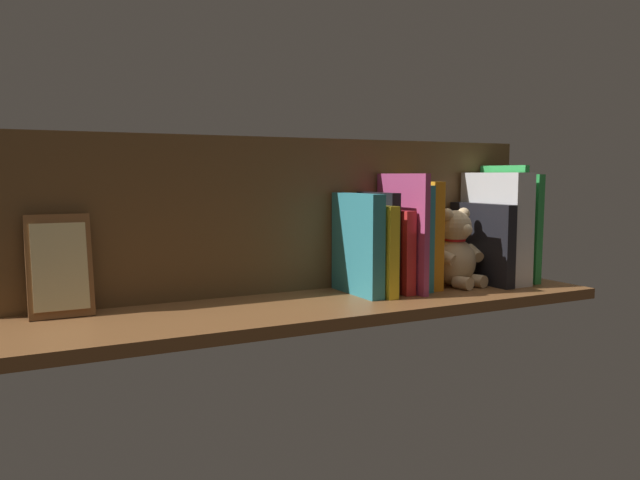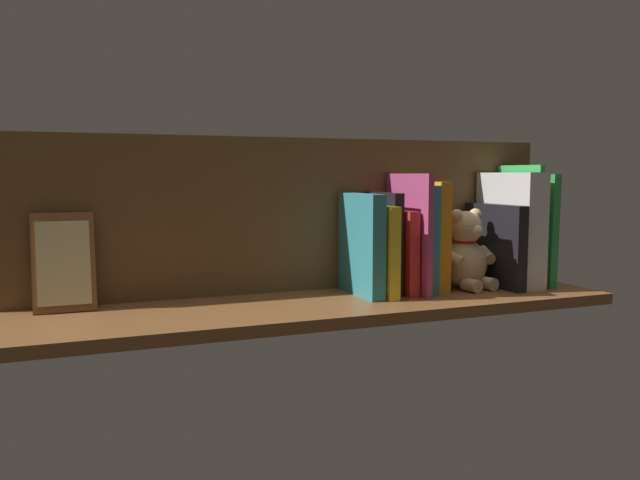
# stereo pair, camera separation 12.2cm
# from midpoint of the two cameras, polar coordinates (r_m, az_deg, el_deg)

# --- Properties ---
(ground_plane) EXTENTS (1.18, 0.30, 0.02)m
(ground_plane) POSITION_cam_midpoint_polar(r_m,az_deg,el_deg) (1.24, -2.83, -5.97)
(ground_plane) COLOR brown
(shelf_back_panel) EXTENTS (1.18, 0.02, 0.32)m
(shelf_back_panel) POSITION_cam_midpoint_polar(r_m,az_deg,el_deg) (1.33, -5.12, 2.22)
(shelf_back_panel) COLOR brown
(shelf_back_panel) RESTS_ON ground_plane
(book_0) EXTENTS (0.02, 0.17, 0.24)m
(book_0) POSITION_cam_midpoint_polar(r_m,az_deg,el_deg) (1.53, 14.57, 1.11)
(book_0) COLOR green
(book_0) RESTS_ON ground_plane
(book_1) EXTENTS (0.02, 0.15, 0.26)m
(book_1) POSITION_cam_midpoint_polar(r_m,az_deg,el_deg) (1.53, 13.68, 1.50)
(book_1) COLOR green
(book_1) RESTS_ON ground_plane
(dictionary_thick_white) EXTENTS (0.05, 0.18, 0.25)m
(dictionary_thick_white) POSITION_cam_midpoint_polar(r_m,az_deg,el_deg) (1.49, 13.12, 1.09)
(dictionary_thick_white) COLOR silver
(dictionary_thick_white) RESTS_ON ground_plane
(book_2) EXTENTS (0.02, 0.19, 0.18)m
(book_2) POSITION_cam_midpoint_polar(r_m,az_deg,el_deg) (1.46, 11.86, -0.31)
(book_2) COLOR black
(book_2) RESTS_ON ground_plane
(teddy_bear) EXTENTS (0.14, 0.12, 0.17)m
(teddy_bear) POSITION_cam_midpoint_polar(r_m,az_deg,el_deg) (1.42, 9.59, -1.05)
(teddy_bear) COLOR #D1B284
(teddy_bear) RESTS_ON ground_plane
(book_3) EXTENTS (0.03, 0.14, 0.23)m
(book_3) POSITION_cam_midpoint_polar(r_m,az_deg,el_deg) (1.39, 6.37, 0.48)
(book_3) COLOR orange
(book_3) RESTS_ON ground_plane
(book_4) EXTENTS (0.03, 0.15, 0.22)m
(book_4) POSITION_cam_midpoint_polar(r_m,az_deg,el_deg) (1.37, 5.32, 0.26)
(book_4) COLOR teal
(book_4) RESTS_ON ground_plane
(book_5) EXTENTS (0.01, 0.18, 0.25)m
(book_5) POSITION_cam_midpoint_polar(r_m,az_deg,el_deg) (1.34, 4.73, 0.68)
(book_5) COLOR #B23F72
(book_5) RESTS_ON ground_plane
(book_6) EXTENTS (0.02, 0.15, 0.17)m
(book_6) POSITION_cam_midpoint_polar(r_m,az_deg,el_deg) (1.35, 3.68, -0.91)
(book_6) COLOR red
(book_6) RESTS_ON ground_plane
(book_7) EXTENTS (0.02, 0.14, 0.21)m
(book_7) POSITION_cam_midpoint_polar(r_m,az_deg,el_deg) (1.34, 2.54, -0.17)
(book_7) COLOR black
(book_7) RESTS_ON ground_plane
(book_8) EXTENTS (0.02, 0.17, 0.18)m
(book_8) POSITION_cam_midpoint_polar(r_m,az_deg,el_deg) (1.31, 1.91, -0.84)
(book_8) COLOR yellow
(book_8) RESTS_ON ground_plane
(book_9) EXTENTS (0.03, 0.16, 0.21)m
(book_9) POSITION_cam_midpoint_polar(r_m,az_deg,el_deg) (1.30, 0.65, -0.37)
(book_9) COLOR teal
(book_9) RESTS_ON ground_plane
(picture_frame_leaning) EXTENTS (0.11, 0.05, 0.18)m
(picture_frame_leaning) POSITION_cam_midpoint_polar(r_m,az_deg,el_deg) (1.20, -24.90, -2.15)
(picture_frame_leaning) COLOR brown
(picture_frame_leaning) RESTS_ON ground_plane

